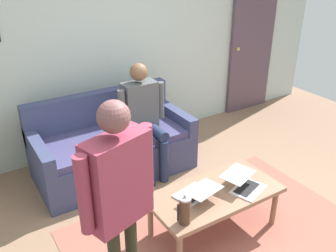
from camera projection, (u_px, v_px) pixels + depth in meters
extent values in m
plane|color=#8A6850|center=(212.00, 241.00, 3.24)|extent=(7.68, 7.68, 0.00)
cube|color=#A0594A|center=(219.00, 236.00, 3.29)|extent=(2.57, 1.72, 0.01)
cube|color=silver|center=(103.00, 42.00, 4.33)|extent=(7.04, 0.10, 2.70)
cube|color=#543F4D|center=(252.00, 45.00, 5.53)|extent=(0.82, 0.05, 2.05)
sphere|color=tan|center=(238.00, 49.00, 5.36)|extent=(0.06, 0.06, 0.06)
cube|color=#383F63|center=(114.00, 156.00, 4.17)|extent=(1.74, 0.86, 0.42)
cube|color=#413E67|center=(114.00, 137.00, 4.04)|extent=(1.50, 0.78, 0.08)
cube|color=#383F63|center=(99.00, 110.00, 4.25)|extent=(1.74, 0.14, 0.46)
cube|color=#383F63|center=(174.00, 116.00, 4.42)|extent=(0.12, 0.86, 0.20)
cube|color=#383F63|center=(39.00, 151.00, 3.64)|extent=(0.12, 0.86, 0.20)
cube|color=#8F664D|center=(215.00, 194.00, 3.19)|extent=(1.18, 0.59, 0.04)
cylinder|color=#865E44|center=(274.00, 207.00, 3.36)|extent=(0.05, 0.05, 0.39)
cylinder|color=#8F694E|center=(180.00, 252.00, 2.86)|extent=(0.05, 0.05, 0.39)
cylinder|color=#936C52|center=(240.00, 183.00, 3.72)|extent=(0.05, 0.05, 0.39)
cylinder|color=#976952|center=(150.00, 219.00, 3.21)|extent=(0.05, 0.05, 0.39)
cube|color=silver|center=(248.00, 189.00, 3.21)|extent=(0.36, 0.31, 0.01)
cube|color=black|center=(247.00, 188.00, 3.21)|extent=(0.29, 0.21, 0.00)
cube|color=silver|center=(238.00, 174.00, 3.22)|extent=(0.36, 0.30, 0.01)
cube|color=#AAC9E7|center=(238.00, 174.00, 3.22)|extent=(0.32, 0.27, 0.01)
cube|color=silver|center=(193.00, 194.00, 3.14)|extent=(0.34, 0.28, 0.01)
cube|color=black|center=(194.00, 194.00, 3.13)|extent=(0.28, 0.18, 0.00)
cube|color=silver|center=(203.00, 190.00, 3.02)|extent=(0.34, 0.27, 0.02)
cube|color=silver|center=(203.00, 189.00, 3.02)|extent=(0.30, 0.24, 0.01)
cylinder|color=#4C3323|center=(185.00, 211.00, 2.78)|extent=(0.09, 0.09, 0.22)
cylinder|color=#B7B7BC|center=(185.00, 198.00, 2.73)|extent=(0.10, 0.10, 0.02)
sphere|color=#B2B2B7|center=(185.00, 196.00, 2.72)|extent=(0.03, 0.03, 0.03)
cube|color=black|center=(178.00, 213.00, 2.75)|extent=(0.01, 0.01, 0.15)
cube|color=#8F3247|center=(118.00, 180.00, 2.15)|extent=(0.45, 0.29, 0.58)
cylinder|color=#8F3247|center=(84.00, 195.00, 1.97)|extent=(0.10, 0.10, 0.49)
cylinder|color=#8F3247|center=(147.00, 160.00, 2.30)|extent=(0.10, 0.10, 0.49)
sphere|color=brown|center=(114.00, 117.00, 1.97)|extent=(0.19, 0.19, 0.19)
cylinder|color=#212C4B|center=(164.00, 161.00, 3.98)|extent=(0.10, 0.10, 0.50)
cylinder|color=#212C4B|center=(150.00, 166.00, 3.90)|extent=(0.10, 0.10, 0.50)
cylinder|color=#212C4B|center=(155.00, 131.00, 3.99)|extent=(0.12, 0.40, 0.12)
cylinder|color=#212C4B|center=(142.00, 134.00, 3.91)|extent=(0.12, 0.40, 0.12)
cube|color=#4E5155|center=(140.00, 105.00, 3.97)|extent=(0.37, 0.20, 0.52)
cylinder|color=#4E5155|center=(161.00, 100.00, 4.03)|extent=(0.08, 0.08, 0.42)
cylinder|color=#4E5155|center=(122.00, 109.00, 3.81)|extent=(0.08, 0.08, 0.42)
sphere|color=brown|center=(139.00, 72.00, 3.81)|extent=(0.19, 0.19, 0.19)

